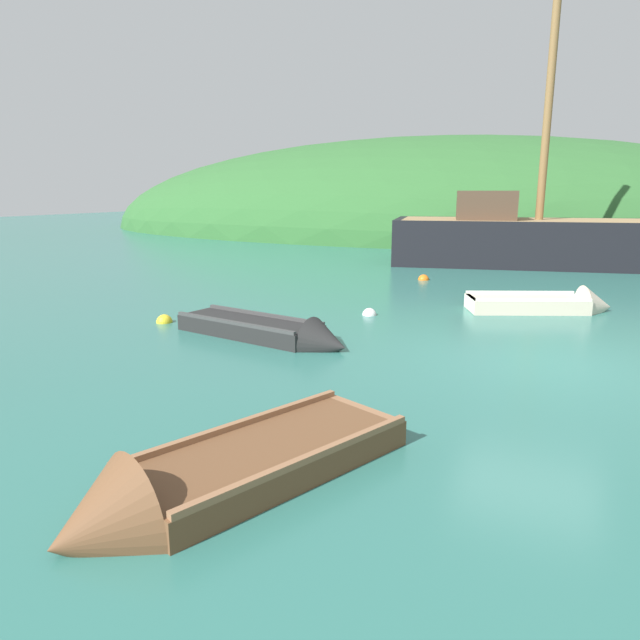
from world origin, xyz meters
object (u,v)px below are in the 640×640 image
rowboat_outer_left (214,483)px  rowboat_far (272,334)px  buoy_white (369,315)px  buoy_orange (424,280)px  buoy_yellow (164,322)px  sailing_ship (597,250)px  rowboat_outer_right (548,306)px

rowboat_outer_left → rowboat_far: bearing=-133.9°
rowboat_outer_left → buoy_white: 8.35m
buoy_orange → buoy_white: size_ratio=1.08×
buoy_yellow → buoy_white: 4.69m
rowboat_far → sailing_ship: bearing=78.7°
rowboat_outer_right → buoy_orange: size_ratio=9.92×
rowboat_outer_right → rowboat_far: 7.05m
rowboat_far → buoy_orange: size_ratio=11.06×
sailing_ship → rowboat_outer_right: 9.89m
sailing_ship → rowboat_outer_left: bearing=-111.9°
rowboat_outer_left → buoy_orange: bearing=-151.3°
rowboat_outer_left → sailing_ship: bearing=-167.8°
sailing_ship → buoy_yellow: (-8.87, -14.66, -0.64)m
rowboat_outer_right → buoy_white: rowboat_outer_right is taller
buoy_orange → rowboat_outer_left: bearing=-83.7°
buoy_yellow → buoy_white: (3.89, 2.61, 0.00)m
sailing_ship → rowboat_far: (-5.97, -14.97, -0.54)m
sailing_ship → rowboat_far: size_ratio=4.65×
rowboat_outer_left → buoy_white: bearing=-148.3°
rowboat_outer_right → buoy_yellow: bearing=-171.1°
rowboat_outer_left → rowboat_far: size_ratio=0.98×
buoy_orange → buoy_white: 5.88m
rowboat_outer_right → buoy_orange: 5.42m
rowboat_outer_left → rowboat_outer_right: 10.77m
sailing_ship → buoy_orange: sailing_ship is taller
sailing_ship → buoy_yellow: size_ratio=51.25×
rowboat_outer_left → buoy_orange: (-1.56, 14.12, -0.09)m
rowboat_far → buoy_yellow: size_ratio=11.02×
buoy_yellow → rowboat_outer_left: bearing=-47.0°
sailing_ship → buoy_white: sailing_ship is taller
buoy_orange → rowboat_far: bearing=-95.0°
rowboat_outer_right → buoy_yellow: rowboat_outer_right is taller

